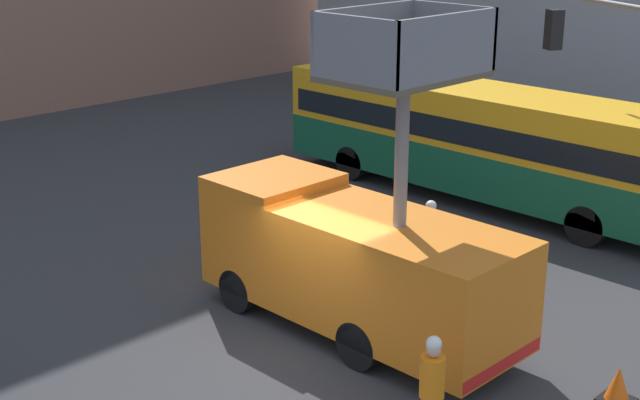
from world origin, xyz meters
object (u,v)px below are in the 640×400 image
Objects in this scene: city_bus at (483,136)px; traffic_cone_near_truck at (618,385)px; road_worker_near_truck at (432,391)px; road_worker_directing at (430,240)px; utility_truck at (356,255)px.

city_bus reaches higher than traffic_cone_near_truck.
city_bus is 20.38× the size of traffic_cone_near_truck.
city_bus is 6.78× the size of road_worker_near_truck.
city_bus is at bearing 24.29° from road_worker_directing.
road_worker_directing is at bearing 133.18° from city_bus.
city_bus reaches higher than road_worker_directing.
utility_truck reaches higher than city_bus.
utility_truck is 4.01m from road_worker_near_truck.
utility_truck is 8.87m from city_bus.
road_worker_near_truck reaches higher than road_worker_directing.
utility_truck is 5.13m from traffic_cone_near_truck.
traffic_cone_near_truck is (3.22, -1.40, -0.63)m from road_worker_near_truck.
road_worker_directing is at bearing 71.74° from traffic_cone_near_truck.
road_worker_near_truck is 3.00× the size of traffic_cone_near_truck.
road_worker_directing is 2.97× the size of traffic_cone_near_truck.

